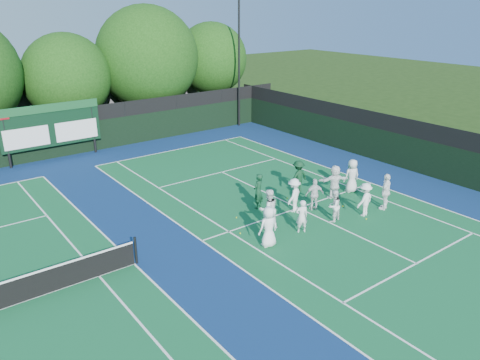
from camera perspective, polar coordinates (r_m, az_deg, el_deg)
ground at (r=21.98m, az=8.94°, el=-4.27°), size 120.00×120.00×0.00m
court_apron at (r=19.29m, az=-5.96°, el=-7.84°), size 34.00×32.00×0.01m
near_court at (r=22.61m, az=7.13°, el=-3.41°), size 11.05×23.85×0.01m
back_fence at (r=31.83m, az=-20.36°, el=5.17°), size 34.00×0.08×3.00m
divider_fence_right at (r=28.84m, az=20.30°, el=3.65°), size 0.08×32.00×3.00m
scoreboard at (r=30.99m, az=-22.09°, el=6.15°), size 6.00×0.21×3.55m
clubhouse at (r=40.33m, az=-18.55°, el=9.40°), size 18.00×6.00×4.00m
light_pole_right at (r=36.83m, az=-0.13°, el=16.22°), size 1.20×0.30×10.12m
tree_c at (r=35.11m, az=-20.14°, el=11.48°), size 5.98×5.98×7.44m
tree_d at (r=37.26m, az=-11.07°, el=14.15°), size 7.71×7.71×9.22m
tree_e at (r=40.21m, az=-3.38°, el=14.38°), size 5.86×5.86×7.86m
tennis_ball_0 at (r=20.00m, az=0.02°, el=-6.52°), size 0.07×0.07×0.07m
tennis_ball_1 at (r=25.92m, az=7.23°, el=-0.14°), size 0.07×0.07×0.07m
tennis_ball_2 at (r=23.10m, az=12.43°, el=-3.15°), size 0.07×0.07×0.07m
tennis_ball_3 at (r=21.41m, az=-0.43°, el=-4.60°), size 0.07×0.07×0.07m
tennis_ball_4 at (r=23.61m, az=5.77°, el=-2.21°), size 0.07×0.07×0.07m
tennis_ball_5 at (r=22.03m, az=15.14°, el=-4.61°), size 0.07×0.07×0.07m
player_front_0 at (r=18.75m, az=3.50°, el=-5.71°), size 0.88×0.62×1.71m
player_front_1 at (r=20.03m, az=7.53°, el=-4.41°), size 0.64×0.54×1.49m
player_front_2 at (r=21.27m, az=11.34°, el=-3.11°), size 0.81×0.69×1.49m
player_front_3 at (r=22.13m, az=14.97°, el=-2.31°), size 1.09×0.72×1.59m
player_front_4 at (r=23.07m, az=17.35°, el=-1.35°), size 1.13×0.80×1.78m
player_back_0 at (r=20.19m, az=3.48°, el=-3.55°), size 1.00×0.86×1.80m
player_back_1 at (r=21.95m, az=6.58°, el=-1.86°), size 1.21×0.97×1.63m
player_back_2 at (r=22.28m, az=9.07°, el=-1.74°), size 0.99×0.69×1.56m
player_back_3 at (r=23.80m, az=11.46°, el=-0.20°), size 1.66×1.11×1.72m
player_back_4 at (r=24.74m, az=13.48°, el=0.50°), size 0.96×0.74×1.76m
coach_left at (r=22.14m, az=2.25°, el=-1.37°), size 0.74×0.61×1.74m
coach_right at (r=24.21m, az=7.12°, el=0.42°), size 1.11×0.64×1.71m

